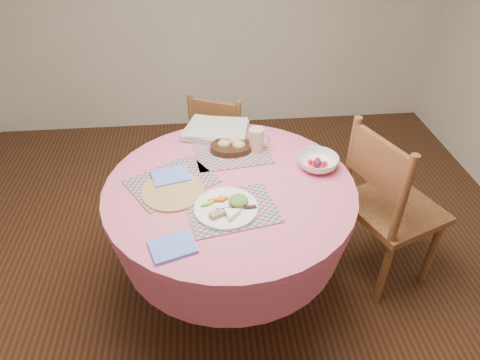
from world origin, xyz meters
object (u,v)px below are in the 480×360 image
object	(u,v)px
dinner_plate	(227,207)
fruit_bowl	(318,162)
dining_table	(230,215)
latte_mug	(257,140)
chair_back	(222,144)
bread_bowl	(232,146)
chair_right	(387,205)
wicker_trivet	(173,192)

from	to	relation	value
dinner_plate	fruit_bowl	distance (m)	0.57
fruit_bowl	dining_table	bearing A→B (deg)	-166.70
dining_table	latte_mug	bearing A→B (deg)	60.46
chair_back	latte_mug	world-z (taller)	latte_mug
bread_bowl	fruit_bowl	xyz separation A→B (m)	(0.43, -0.20, -0.00)
chair_right	bread_bowl	size ratio (longest dim) A/B	4.37
wicker_trivet	bread_bowl	distance (m)	0.46
latte_mug	chair_right	bearing A→B (deg)	-20.85
chair_back	bread_bowl	size ratio (longest dim) A/B	3.71
wicker_trivet	fruit_bowl	xyz separation A→B (m)	(0.74, 0.14, 0.03)
chair_back	wicker_trivet	xyz separation A→B (m)	(-0.28, -0.91, 0.31)
dining_table	chair_back	bearing A→B (deg)	89.46
chair_back	wicker_trivet	distance (m)	1.00
chair_right	dinner_plate	bearing A→B (deg)	82.72
chair_back	dinner_plate	size ratio (longest dim) A/B	2.92
dinner_plate	chair_right	bearing A→B (deg)	14.23
dinner_plate	latte_mug	world-z (taller)	latte_mug
wicker_trivet	latte_mug	distance (m)	0.56
dining_table	chair_right	xyz separation A→B (m)	(0.86, 0.04, -0.03)
latte_mug	fruit_bowl	bearing A→B (deg)	-33.12
wicker_trivet	dinner_plate	size ratio (longest dim) A/B	1.03
dinner_plate	latte_mug	bearing A→B (deg)	68.22
wicker_trivet	bread_bowl	size ratio (longest dim) A/B	1.30
chair_back	latte_mug	bearing A→B (deg)	129.49
latte_mug	wicker_trivet	bearing A→B (deg)	-143.53
dining_table	bread_bowl	world-z (taller)	bread_bowl
dining_table	fruit_bowl	world-z (taller)	fruit_bowl
dining_table	dinner_plate	bearing A→B (deg)	-97.57
fruit_bowl	dinner_plate	bearing A→B (deg)	-148.61
chair_back	latte_mug	xyz separation A→B (m)	(0.16, -0.58, 0.38)
chair_back	bread_bowl	world-z (taller)	chair_back
dining_table	bread_bowl	distance (m)	0.39
chair_right	dinner_plate	xyz separation A→B (m)	(-0.89, -0.22, 0.25)
chair_back	wicker_trivet	world-z (taller)	chair_back
bread_bowl	fruit_bowl	size ratio (longest dim) A/B	0.84
chair_right	latte_mug	world-z (taller)	chair_right
chair_back	dinner_plate	xyz separation A→B (m)	(-0.03, -1.06, 0.33)
wicker_trivet	dining_table	bearing A→B (deg)	6.19
dinner_plate	fruit_bowl	xyz separation A→B (m)	(0.49, 0.30, 0.01)
chair_back	dinner_plate	world-z (taller)	chair_back
dining_table	latte_mug	xyz separation A→B (m)	(0.17, 0.30, 0.26)
chair_back	chair_right	bearing A→B (deg)	159.26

